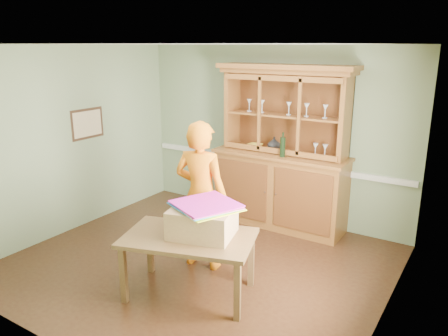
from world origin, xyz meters
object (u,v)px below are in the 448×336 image
Objects in this scene: china_hutch at (281,172)px; cardboard_box at (202,222)px; dining_table at (189,243)px; person at (201,196)px.

china_hutch is 2.24m from cardboard_box.
dining_table is (0.01, -2.34, -0.23)m from china_hutch.
china_hutch is 1.53× the size of dining_table.
china_hutch reaches higher than dining_table.
cardboard_box is 0.36× the size of person.
china_hutch is 1.31× the size of person.
china_hutch is 3.66× the size of cardboard_box.
dining_table is 0.28m from cardboard_box.
dining_table is 2.39× the size of cardboard_box.
person is at bearing 126.53° from cardboard_box.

